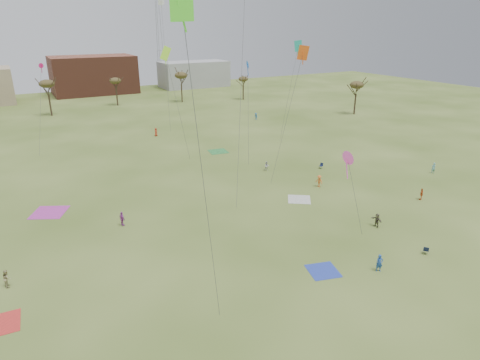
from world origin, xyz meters
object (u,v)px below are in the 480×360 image
camp_chair_right (321,167)px  radio_tower (159,31)px  camp_chair_center (426,252)px  flyer_near_right (379,263)px  spectator_fore_a (421,194)px

camp_chair_right → radio_tower: bearing=154.3°
camp_chair_center → camp_chair_right: (7.84, 25.63, 0.00)m
camp_chair_right → radio_tower: radio_tower is taller
camp_chair_center → radio_tower: radio_tower is taller
flyer_near_right → camp_chair_right: 29.26m
radio_tower → camp_chair_center: bearing=-97.5°
camp_chair_center → radio_tower: size_ratio=0.02×
spectator_fore_a → camp_chair_right: (-3.31, 16.24, -0.53)m
radio_tower → flyer_near_right: bearing=-100.4°
spectator_fore_a → camp_chair_center: 14.58m
flyer_near_right → camp_chair_center: flyer_near_right is taller
spectator_fore_a → radio_tower: size_ratio=0.04×
spectator_fore_a → radio_tower: 119.90m
camp_chair_right → camp_chair_center: bearing=-37.6°
spectator_fore_a → radio_tower: radio_tower is taller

